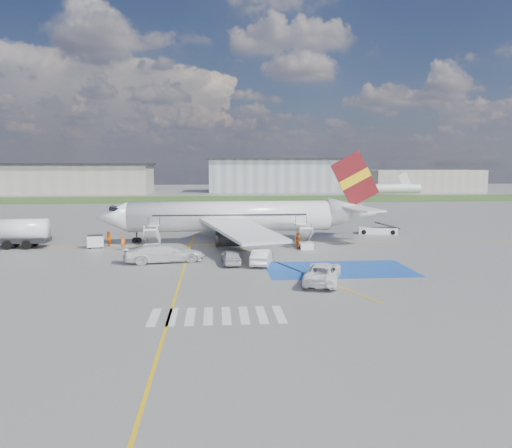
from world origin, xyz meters
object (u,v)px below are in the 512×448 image
object	(u,v)px
airliner	(241,216)
van_white_b	(164,251)
belt_loader	(378,231)
van_white_a	(323,269)
gpu_cart	(95,242)
car_silver_a	(231,257)
car_silver_b	(262,257)
fuel_tanker	(5,236)

from	to	relation	value
airliner	van_white_b	size ratio (longest dim) A/B	5.92
belt_loader	van_white_b	world-z (taller)	van_white_b
airliner	van_white_a	xyz separation A→B (m)	(5.86, -22.90, -2.27)
belt_loader	van_white_a	bearing A→B (deg)	-105.64
belt_loader	van_white_a	xyz separation A→B (m)	(-14.47, -28.94, 0.68)
gpu_cart	belt_loader	distance (m)	39.41
gpu_cart	car_silver_a	xyz separation A→B (m)	(16.15, -11.40, 0.06)
airliner	van_white_a	bearing A→B (deg)	-75.65
gpu_cart	car_silver_a	bearing A→B (deg)	-47.98
airliner	van_white_b	xyz separation A→B (m)	(-8.70, -12.94, -2.17)
airliner	car_silver_a	size ratio (longest dim) A/B	8.13
car_silver_a	car_silver_b	xyz separation A→B (m)	(3.11, -0.42, 0.06)
car_silver_a	car_silver_b	world-z (taller)	car_silver_b
gpu_cart	van_white_a	distance (m)	30.85
car_silver_b	van_white_a	world-z (taller)	van_white_a
fuel_tanker	van_white_a	size ratio (longest dim) A/B	1.74
fuel_tanker	van_white_b	size ratio (longest dim) A/B	1.68
airliner	car_silver_b	distance (m)	15.40
belt_loader	van_white_a	distance (m)	32.36
van_white_b	car_silver_b	bearing A→B (deg)	-112.26
gpu_cart	van_white_b	bearing A→B (deg)	-58.90
fuel_tanker	car_silver_b	xyz separation A→B (m)	(30.14, -12.63, -0.66)
airliner	car_silver_a	bearing A→B (deg)	-97.03
airliner	van_white_a	world-z (taller)	airliner
airliner	belt_loader	bearing A→B (deg)	16.55
van_white_a	van_white_b	distance (m)	17.63
gpu_cart	airliner	bearing A→B (deg)	-2.36
van_white_a	van_white_b	bearing A→B (deg)	-17.25
van_white_a	gpu_cart	bearing A→B (deg)	-22.32
fuel_tanker	van_white_b	bearing A→B (deg)	-26.23
fuel_tanker	car_silver_b	distance (m)	32.68
airliner	fuel_tanker	distance (m)	29.01
fuel_tanker	car_silver_a	size ratio (longest dim) A/B	2.30
belt_loader	car_silver_a	world-z (taller)	belt_loader
car_silver_b	van_white_a	distance (m)	9.02
fuel_tanker	car_silver_b	bearing A→B (deg)	-21.55
gpu_cart	van_white_a	bearing A→B (deg)	-52.21
car_silver_b	van_white_b	distance (m)	10.24
airliner	car_silver_b	size ratio (longest dim) A/B	7.29
car_silver_b	van_white_a	bearing A→B (deg)	134.33
gpu_cart	van_white_b	xyz separation A→B (m)	(9.27, -9.64, 0.50)
car_silver_a	van_white_a	xyz separation A→B (m)	(7.67, -8.20, 0.35)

